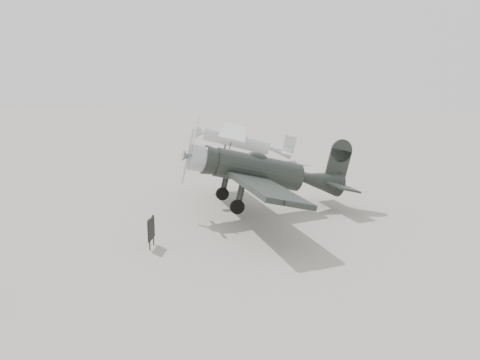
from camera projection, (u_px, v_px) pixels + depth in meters
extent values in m
plane|color=gray|center=(188.00, 220.00, 20.23)|extent=(160.00, 160.00, 0.00)
cylinder|color=black|center=(258.00, 171.00, 20.98)|extent=(4.13, 3.10, 1.28)
cone|color=black|center=(319.00, 166.00, 21.83)|extent=(2.65, 2.21, 1.19)
cylinder|color=#AAACAE|center=(197.00, 174.00, 20.19)|extent=(1.28, 1.39, 1.13)
cone|color=#AAACAE|center=(184.00, 175.00, 20.03)|extent=(0.53, 0.60, 0.51)
cube|color=#AAACAE|center=(186.00, 175.00, 20.05)|extent=(0.13, 0.17, 2.38)
ellipsoid|color=black|center=(254.00, 159.00, 20.81)|extent=(1.18, 1.04, 0.42)
cube|color=black|center=(244.00, 179.00, 20.86)|extent=(7.10, 10.47, 0.20)
cube|color=black|center=(333.00, 165.00, 22.03)|extent=(2.77, 3.83, 0.09)
cube|color=black|center=(336.00, 148.00, 21.91)|extent=(1.00, 0.62, 1.64)
cylinder|color=black|center=(245.00, 214.00, 19.86)|extent=(0.61, 0.43, 0.62)
cylinder|color=black|center=(229.00, 200.00, 22.17)|extent=(0.61, 0.43, 0.62)
cylinder|color=#333333|center=(245.00, 200.00, 19.74)|extent=(0.14, 0.14, 1.28)
cylinder|color=#333333|center=(229.00, 187.00, 22.05)|extent=(0.14, 0.14, 1.28)
cylinder|color=black|center=(337.00, 174.00, 22.18)|extent=(0.21, 0.16, 0.20)
cylinder|color=#A5A8AA|center=(237.00, 141.00, 34.13)|extent=(4.93, 1.99, 1.02)
cone|color=#A5A8AA|center=(281.00, 141.00, 34.08)|extent=(1.82, 1.25, 0.93)
cone|color=#A5A8AA|center=(200.00, 141.00, 34.17)|extent=(0.74, 1.06, 0.96)
cube|color=#A5A8AA|center=(195.00, 141.00, 34.18)|extent=(0.07, 0.14, 2.04)
cube|color=#A5A8AA|center=(232.00, 133.00, 34.02)|extent=(3.82, 10.35, 0.17)
cube|color=#A5A8AA|center=(288.00, 140.00, 34.06)|extent=(1.47, 3.26, 0.07)
cube|color=#A5A8AA|center=(289.00, 132.00, 33.94)|extent=(0.83, 0.24, 1.21)
cylinder|color=black|center=(226.00, 162.00, 33.43)|extent=(0.54, 0.23, 0.52)
cylinder|color=black|center=(227.00, 158.00, 35.43)|extent=(0.54, 0.23, 0.52)
cylinder|color=#333333|center=(226.00, 155.00, 33.32)|extent=(0.10, 0.10, 1.11)
cylinder|color=#333333|center=(227.00, 151.00, 35.32)|extent=(0.10, 0.10, 1.11)
cylinder|color=black|center=(290.00, 145.00, 34.12)|extent=(0.18, 0.10, 0.17)
cylinder|color=#333333|center=(149.00, 235.00, 16.53)|extent=(0.06, 0.06, 1.15)
cylinder|color=#333333|center=(153.00, 230.00, 17.05)|extent=(0.06, 0.06, 1.15)
cube|color=black|center=(151.00, 229.00, 16.76)|extent=(0.17, 0.79, 0.79)
cube|color=beige|center=(150.00, 228.00, 16.75)|extent=(0.10, 0.61, 0.16)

